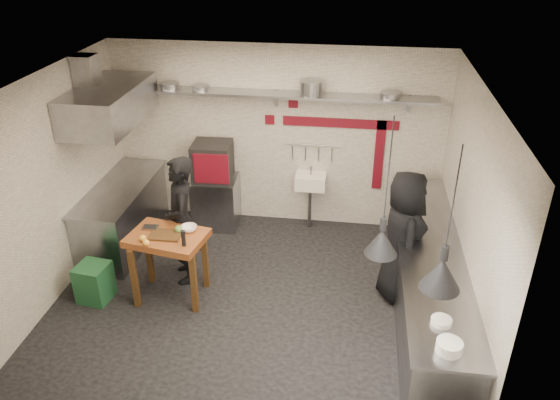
# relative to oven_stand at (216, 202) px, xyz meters

# --- Properties ---
(floor) EXTENTS (5.00, 5.00, 0.00)m
(floor) POSITION_rel_oven_stand_xyz_m (0.91, -1.76, -0.40)
(floor) COLOR black
(floor) RESTS_ON ground
(ceiling) EXTENTS (5.00, 5.00, 0.00)m
(ceiling) POSITION_rel_oven_stand_xyz_m (0.91, -1.76, 2.40)
(ceiling) COLOR beige
(ceiling) RESTS_ON floor
(wall_back) EXTENTS (5.00, 0.04, 2.80)m
(wall_back) POSITION_rel_oven_stand_xyz_m (0.91, 0.34, 1.00)
(wall_back) COLOR silver
(wall_back) RESTS_ON floor
(wall_front) EXTENTS (5.00, 0.04, 2.80)m
(wall_front) POSITION_rel_oven_stand_xyz_m (0.91, -3.86, 1.00)
(wall_front) COLOR silver
(wall_front) RESTS_ON floor
(wall_left) EXTENTS (0.04, 4.20, 2.80)m
(wall_left) POSITION_rel_oven_stand_xyz_m (-1.59, -1.76, 1.00)
(wall_left) COLOR silver
(wall_left) RESTS_ON floor
(wall_right) EXTENTS (0.04, 4.20, 2.80)m
(wall_right) POSITION_rel_oven_stand_xyz_m (3.41, -1.76, 1.00)
(wall_right) COLOR silver
(wall_right) RESTS_ON floor
(red_band_horiz) EXTENTS (1.70, 0.02, 0.14)m
(red_band_horiz) POSITION_rel_oven_stand_xyz_m (1.86, 0.32, 1.28)
(red_band_horiz) COLOR maroon
(red_band_horiz) RESTS_ON wall_back
(red_band_vert) EXTENTS (0.14, 0.02, 1.10)m
(red_band_vert) POSITION_rel_oven_stand_xyz_m (2.46, 0.32, 0.80)
(red_band_vert) COLOR maroon
(red_band_vert) RESTS_ON wall_back
(red_tile_a) EXTENTS (0.14, 0.02, 0.14)m
(red_tile_a) POSITION_rel_oven_stand_xyz_m (1.16, 0.32, 1.55)
(red_tile_a) COLOR maroon
(red_tile_a) RESTS_ON wall_back
(red_tile_b) EXTENTS (0.14, 0.02, 0.14)m
(red_tile_b) POSITION_rel_oven_stand_xyz_m (0.81, 0.32, 1.28)
(red_tile_b) COLOR maroon
(red_tile_b) RESTS_ON wall_back
(back_shelf) EXTENTS (4.60, 0.34, 0.04)m
(back_shelf) POSITION_rel_oven_stand_xyz_m (0.91, 0.16, 1.72)
(back_shelf) COLOR gray
(back_shelf) RESTS_ON wall_back
(shelf_bracket_left) EXTENTS (0.04, 0.06, 0.24)m
(shelf_bracket_left) POSITION_rel_oven_stand_xyz_m (-0.99, 0.31, 1.62)
(shelf_bracket_left) COLOR gray
(shelf_bracket_left) RESTS_ON wall_back
(shelf_bracket_mid) EXTENTS (0.04, 0.06, 0.24)m
(shelf_bracket_mid) POSITION_rel_oven_stand_xyz_m (0.91, 0.31, 1.62)
(shelf_bracket_mid) COLOR gray
(shelf_bracket_mid) RESTS_ON wall_back
(shelf_bracket_right) EXTENTS (0.04, 0.06, 0.24)m
(shelf_bracket_right) POSITION_rel_oven_stand_xyz_m (2.81, 0.31, 1.62)
(shelf_bracket_right) COLOR gray
(shelf_bracket_right) RESTS_ON wall_back
(pan_far_left) EXTENTS (0.28, 0.28, 0.09)m
(pan_far_left) POSITION_rel_oven_stand_xyz_m (-0.63, 0.16, 1.79)
(pan_far_left) COLOR gray
(pan_far_left) RESTS_ON back_shelf
(pan_mid_left) EXTENTS (0.28, 0.28, 0.07)m
(pan_mid_left) POSITION_rel_oven_stand_xyz_m (-0.17, 0.16, 1.78)
(pan_mid_left) COLOR gray
(pan_mid_left) RESTS_ON back_shelf
(stock_pot) EXTENTS (0.43, 0.43, 0.20)m
(stock_pot) POSITION_rel_oven_stand_xyz_m (1.44, 0.16, 1.84)
(stock_pot) COLOR gray
(stock_pot) RESTS_ON back_shelf
(pan_right) EXTENTS (0.30, 0.30, 0.08)m
(pan_right) POSITION_rel_oven_stand_xyz_m (2.53, 0.16, 1.78)
(pan_right) COLOR gray
(pan_right) RESTS_ON back_shelf
(oven_stand) EXTENTS (0.70, 0.64, 0.80)m
(oven_stand) POSITION_rel_oven_stand_xyz_m (0.00, 0.00, 0.00)
(oven_stand) COLOR gray
(oven_stand) RESTS_ON floor
(combi_oven) EXTENTS (0.59, 0.55, 0.58)m
(combi_oven) POSITION_rel_oven_stand_xyz_m (-0.02, -0.00, 0.69)
(combi_oven) COLOR black
(combi_oven) RESTS_ON oven_stand
(oven_door) EXTENTS (0.52, 0.05, 0.46)m
(oven_door) POSITION_rel_oven_stand_xyz_m (0.03, -0.28, 0.69)
(oven_door) COLOR maroon
(oven_door) RESTS_ON combi_oven
(oven_glass) EXTENTS (0.37, 0.03, 0.34)m
(oven_glass) POSITION_rel_oven_stand_xyz_m (0.04, -0.26, 0.69)
(oven_glass) COLOR black
(oven_glass) RESTS_ON oven_door
(hand_sink) EXTENTS (0.46, 0.34, 0.22)m
(hand_sink) POSITION_rel_oven_stand_xyz_m (1.46, 0.16, 0.38)
(hand_sink) COLOR white
(hand_sink) RESTS_ON wall_back
(sink_tap) EXTENTS (0.03, 0.03, 0.14)m
(sink_tap) POSITION_rel_oven_stand_xyz_m (1.46, 0.16, 0.56)
(sink_tap) COLOR gray
(sink_tap) RESTS_ON hand_sink
(sink_drain) EXTENTS (0.06, 0.06, 0.66)m
(sink_drain) POSITION_rel_oven_stand_xyz_m (1.46, 0.12, -0.06)
(sink_drain) COLOR gray
(sink_drain) RESTS_ON floor
(utensil_rail) EXTENTS (0.90, 0.02, 0.02)m
(utensil_rail) POSITION_rel_oven_stand_xyz_m (1.46, 0.30, 0.92)
(utensil_rail) COLOR gray
(utensil_rail) RESTS_ON wall_back
(counter_right) EXTENTS (0.70, 3.80, 0.90)m
(counter_right) POSITION_rel_oven_stand_xyz_m (3.06, -1.76, 0.05)
(counter_right) COLOR gray
(counter_right) RESTS_ON floor
(counter_right_top) EXTENTS (0.76, 3.90, 0.03)m
(counter_right_top) POSITION_rel_oven_stand_xyz_m (3.06, -1.76, 0.52)
(counter_right_top) COLOR gray
(counter_right_top) RESTS_ON counter_right
(plate_stack) EXTENTS (0.30, 0.30, 0.11)m
(plate_stack) POSITION_rel_oven_stand_xyz_m (3.03, -3.48, 0.59)
(plate_stack) COLOR white
(plate_stack) RESTS_ON counter_right_top
(small_bowl_right) EXTENTS (0.24, 0.24, 0.05)m
(small_bowl_right) POSITION_rel_oven_stand_xyz_m (3.01, -3.09, 0.56)
(small_bowl_right) COLOR white
(small_bowl_right) RESTS_ON counter_right_top
(counter_left) EXTENTS (0.70, 1.90, 0.90)m
(counter_left) POSITION_rel_oven_stand_xyz_m (-1.24, -0.71, 0.05)
(counter_left) COLOR gray
(counter_left) RESTS_ON floor
(counter_left_top) EXTENTS (0.76, 2.00, 0.03)m
(counter_left_top) POSITION_rel_oven_stand_xyz_m (-1.24, -0.71, 0.52)
(counter_left_top) COLOR gray
(counter_left_top) RESTS_ON counter_left
(extractor_hood) EXTENTS (0.78, 1.60, 0.50)m
(extractor_hood) POSITION_rel_oven_stand_xyz_m (-1.19, -0.71, 1.75)
(extractor_hood) COLOR gray
(extractor_hood) RESTS_ON ceiling
(hood_duct) EXTENTS (0.28, 0.28, 0.50)m
(hood_duct) POSITION_rel_oven_stand_xyz_m (-1.44, -0.71, 2.15)
(hood_duct) COLOR gray
(hood_duct) RESTS_ON ceiling
(green_bin) EXTENTS (0.42, 0.42, 0.50)m
(green_bin) POSITION_rel_oven_stand_xyz_m (-1.08, -2.08, -0.15)
(green_bin) COLOR #1C532D
(green_bin) RESTS_ON floor
(prep_table) EXTENTS (1.02, 0.79, 0.92)m
(prep_table) POSITION_rel_oven_stand_xyz_m (-0.12, -1.89, 0.06)
(prep_table) COLOR brown
(prep_table) RESTS_ON floor
(cutting_board) EXTENTS (0.39, 0.28, 0.02)m
(cutting_board) POSITION_rel_oven_stand_xyz_m (-0.13, -1.91, 0.53)
(cutting_board) COLOR #4B3017
(cutting_board) RESTS_ON prep_table
(pepper_mill) EXTENTS (0.06, 0.06, 0.20)m
(pepper_mill) POSITION_rel_oven_stand_xyz_m (0.16, -2.09, 0.62)
(pepper_mill) COLOR black
(pepper_mill) RESTS_ON prep_table
(lemon_a) EXTENTS (0.10, 0.10, 0.08)m
(lemon_a) POSITION_rel_oven_stand_xyz_m (-0.35, -2.07, 0.56)
(lemon_a) COLOR #FFB030
(lemon_a) RESTS_ON prep_table
(lemon_b) EXTENTS (0.10, 0.10, 0.08)m
(lemon_b) POSITION_rel_oven_stand_xyz_m (-0.28, -2.15, 0.56)
(lemon_b) COLOR #FFB030
(lemon_b) RESTS_ON prep_table
(veg_ball) EXTENTS (0.13, 0.13, 0.10)m
(veg_ball) POSITION_rel_oven_stand_xyz_m (0.01, -1.82, 0.57)
(veg_ball) COLOR olive
(veg_ball) RESTS_ON prep_table
(steel_tray) EXTENTS (0.19, 0.13, 0.03)m
(steel_tray) POSITION_rel_oven_stand_xyz_m (-0.36, -1.77, 0.54)
(steel_tray) COLOR gray
(steel_tray) RESTS_ON prep_table
(bowl) EXTENTS (0.26, 0.26, 0.06)m
(bowl) POSITION_rel_oven_stand_xyz_m (0.12, -1.75, 0.55)
(bowl) COLOR white
(bowl) RESTS_ON prep_table
(heat_lamp_near) EXTENTS (0.43, 0.43, 1.47)m
(heat_lamp_near) POSITION_rel_oven_stand_xyz_m (2.42, -2.57, 1.66)
(heat_lamp_near) COLOR black
(heat_lamp_near) RESTS_ON ceiling
(heat_lamp_far) EXTENTS (0.37, 0.37, 1.39)m
(heat_lamp_far) POSITION_rel_oven_stand_xyz_m (2.92, -3.19, 1.70)
(heat_lamp_far) COLOR black
(heat_lamp_far) RESTS_ON ceiling
(chef_left) EXTENTS (0.63, 0.75, 1.76)m
(chef_left) POSITION_rel_oven_stand_xyz_m (-0.07, -1.46, 0.48)
(chef_left) COLOR black
(chef_left) RESTS_ON floor
(chef_right) EXTENTS (0.70, 0.93, 1.74)m
(chef_right) POSITION_rel_oven_stand_xyz_m (2.75, -1.44, 0.47)
(chef_right) COLOR black
(chef_right) RESTS_ON floor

